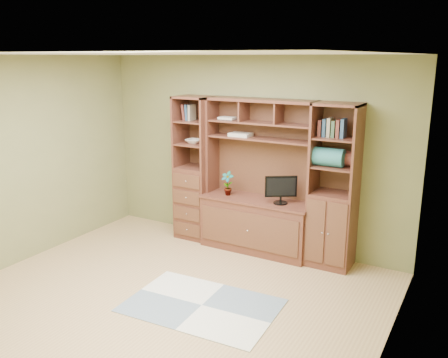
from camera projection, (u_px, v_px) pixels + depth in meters
The scene contains 11 objects.
room at pixel (163, 185), 4.85m from camera, with size 4.60×4.10×2.64m.
center_hutch at pixel (257, 178), 6.26m from camera, with size 1.54×0.53×2.05m, color #53291D.
left_tower at pixel (195, 168), 6.77m from camera, with size 0.50×0.45×2.05m, color #53291D.
right_tower at pixel (334, 187), 5.81m from camera, with size 0.55×0.45×2.05m, color #53291D.
rug at pixel (202, 305), 5.04m from camera, with size 1.58×1.05×0.01m, color #AAB0B0.
monitor at pixel (281, 185), 6.07m from camera, with size 0.41×0.18×0.51m, color black.
orchid at pixel (227, 183), 6.47m from camera, with size 0.17×0.12×0.33m, color #B86A3E.
magazines at pixel (241, 135), 6.34m from camera, with size 0.29×0.21×0.04m, color #BDB3A1.
bowl at pixel (194, 141), 6.68m from camera, with size 0.23×0.23×0.06m, color silver.
blanket_teal at pixel (328, 157), 5.71m from camera, with size 0.39×0.22×0.22m, color #286A6A.
blanket_red at pixel (344, 158), 5.75m from camera, with size 0.33×0.18×0.18m, color brown.
Camera 1 is at (2.86, -3.76, 2.58)m, focal length 38.00 mm.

